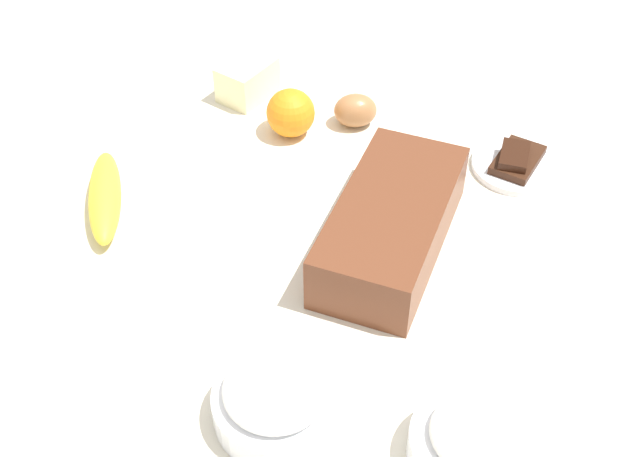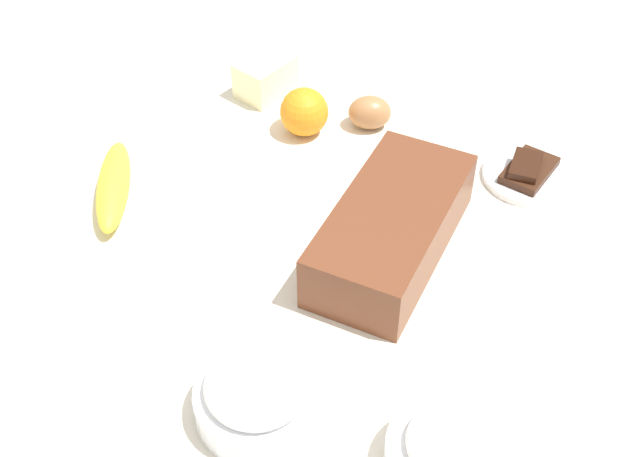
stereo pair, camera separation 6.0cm
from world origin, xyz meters
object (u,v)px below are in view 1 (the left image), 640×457
object	(u,v)px
loaf_pan	(391,224)
egg_near_butter	(355,110)
butter_block	(247,80)
flour_bowl	(474,444)
orange_fruit	(291,113)
chocolate_plate	(516,163)
sugar_bowl	(276,398)
banana	(105,197)

from	to	relation	value
loaf_pan	egg_near_butter	distance (m)	0.27
butter_block	egg_near_butter	bearing A→B (deg)	96.04
flour_bowl	orange_fruit	bearing A→B (deg)	-129.70
flour_bowl	chocolate_plate	bearing A→B (deg)	-164.57
sugar_bowl	butter_block	bearing A→B (deg)	-142.84
sugar_bowl	flour_bowl	bearing A→B (deg)	105.87
chocolate_plate	sugar_bowl	bearing A→B (deg)	-7.62
sugar_bowl	egg_near_butter	size ratio (longest dim) A/B	2.08
loaf_pan	butter_block	world-z (taller)	loaf_pan
flour_bowl	sugar_bowl	size ratio (longest dim) A/B	0.97
loaf_pan	chocolate_plate	size ratio (longest dim) A/B	2.29
egg_near_butter	butter_block	bearing A→B (deg)	-83.96
loaf_pan	banana	size ratio (longest dim) A/B	1.57
banana	loaf_pan	bearing A→B (deg)	109.36
flour_bowl	butter_block	distance (m)	0.71
butter_block	chocolate_plate	distance (m)	0.44
banana	sugar_bowl	bearing A→B (deg)	67.00
orange_fruit	egg_near_butter	distance (m)	0.10
flour_bowl	butter_block	xyz separation A→B (m)	(-0.43, -0.57, -0.00)
orange_fruit	flour_bowl	bearing A→B (deg)	50.30
sugar_bowl	chocolate_plate	bearing A→B (deg)	172.38
sugar_bowl	orange_fruit	world-z (taller)	orange_fruit
sugar_bowl	chocolate_plate	world-z (taller)	sugar_bowl
banana	chocolate_plate	xyz separation A→B (m)	(-0.37, 0.46, -0.01)
loaf_pan	flour_bowl	bearing A→B (deg)	32.73
banana	orange_fruit	xyz separation A→B (m)	(-0.27, 0.13, 0.02)
flour_bowl	orange_fruit	distance (m)	0.60
loaf_pan	flour_bowl	size ratio (longest dim) A/B	2.23
sugar_bowl	butter_block	xyz separation A→B (m)	(-0.49, -0.37, -0.00)
flour_bowl	orange_fruit	size ratio (longest dim) A/B	1.81
banana	butter_block	size ratio (longest dim) A/B	2.11
orange_fruit	chocolate_plate	bearing A→B (deg)	105.87
loaf_pan	orange_fruit	size ratio (longest dim) A/B	4.04
banana	orange_fruit	size ratio (longest dim) A/B	2.58
banana	butter_block	world-z (taller)	butter_block
orange_fruit	chocolate_plate	distance (m)	0.34
sugar_bowl	banana	size ratio (longest dim) A/B	0.72
butter_block	flour_bowl	bearing A→B (deg)	53.03
loaf_pan	flour_bowl	xyz separation A→B (m)	(0.24, 0.22, -0.01)
flour_bowl	chocolate_plate	xyz separation A→B (m)	(-0.47, -0.13, -0.02)
banana	egg_near_butter	distance (m)	0.40
loaf_pan	butter_block	xyz separation A→B (m)	(-0.19, -0.36, -0.01)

